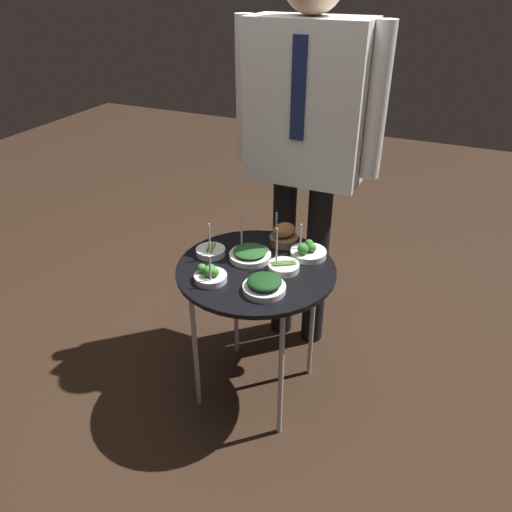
{
  "coord_description": "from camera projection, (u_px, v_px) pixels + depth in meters",
  "views": [
    {
      "loc": [
        0.66,
        -1.49,
        1.64
      ],
      "look_at": [
        0.0,
        0.0,
        0.68
      ],
      "focal_mm": 35.0,
      "sensor_mm": 36.0,
      "label": 1
    }
  ],
  "objects": [
    {
      "name": "bowl_roast_back_right",
      "position": [
        284.0,
        235.0,
        2.06
      ],
      "size": [
        0.12,
        0.12,
        0.14
      ],
      "color": "brown",
      "rests_on": "serving_cart"
    },
    {
      "name": "bowl_asparagus_front_right",
      "position": [
        284.0,
        266.0,
        1.89
      ],
      "size": [
        0.12,
        0.12,
        0.17
      ],
      "color": "silver",
      "rests_on": "serving_cart"
    },
    {
      "name": "bowl_broccoli_center",
      "position": [
        308.0,
        252.0,
        1.98
      ],
      "size": [
        0.14,
        0.14,
        0.13
      ],
      "color": "silver",
      "rests_on": "serving_cart"
    },
    {
      "name": "bowl_spinach_back_left",
      "position": [
        264.0,
        285.0,
        1.76
      ],
      "size": [
        0.16,
        0.16,
        0.06
      ],
      "color": "silver",
      "rests_on": "serving_cart"
    },
    {
      "name": "waiter_figure",
      "position": [
        307.0,
        123.0,
        2.03
      ],
      "size": [
        0.63,
        0.24,
        1.7
      ],
      "color": "black",
      "rests_on": "ground_plane"
    },
    {
      "name": "bowl_spinach_mid_left",
      "position": [
        250.0,
        254.0,
        1.96
      ],
      "size": [
        0.17,
        0.17,
        0.18
      ],
      "color": "silver",
      "rests_on": "serving_cart"
    },
    {
      "name": "bowl_broccoli_mid_right",
      "position": [
        210.0,
        275.0,
        1.82
      ],
      "size": [
        0.12,
        0.12,
        0.12
      ],
      "color": "silver",
      "rests_on": "serving_cart"
    },
    {
      "name": "bowl_asparagus_far_rim",
      "position": [
        211.0,
        251.0,
        1.99
      ],
      "size": [
        0.12,
        0.12,
        0.15
      ],
      "color": "silver",
      "rests_on": "serving_cart"
    },
    {
      "name": "serving_cart",
      "position": [
        256.0,
        278.0,
        1.94
      ],
      "size": [
        0.62,
        0.62,
        0.63
      ],
      "color": "black",
      "rests_on": "ground_plane"
    },
    {
      "name": "ground_plane",
      "position": [
        256.0,
        387.0,
        2.24
      ],
      "size": [
        8.0,
        8.0,
        0.0
      ],
      "primitive_type": "plane",
      "color": "black"
    }
  ]
}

